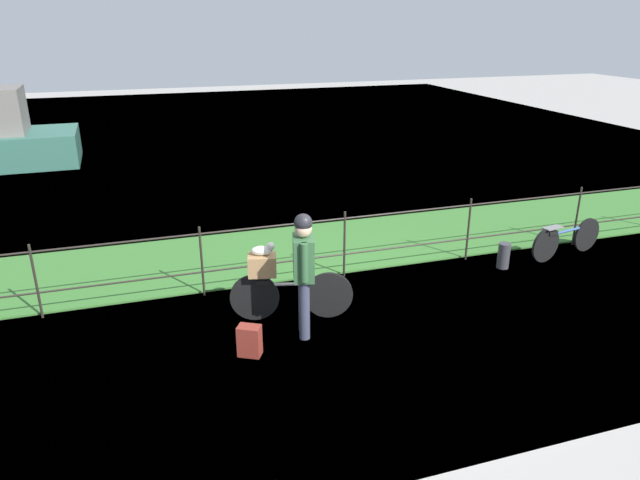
# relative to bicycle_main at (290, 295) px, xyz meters

# --- Properties ---
(ground_plane) EXTENTS (60.00, 60.00, 0.00)m
(ground_plane) POSITION_rel_bicycle_main_xyz_m (1.19, -0.75, -0.36)
(ground_plane) COLOR #9E9993
(grass_strip) EXTENTS (27.00, 2.40, 0.03)m
(grass_strip) POSITION_rel_bicycle_main_xyz_m (1.19, 2.39, -0.34)
(grass_strip) COLOR #38702D
(grass_strip) RESTS_ON ground
(harbor_water) EXTENTS (30.00, 30.00, 0.00)m
(harbor_water) POSITION_rel_bicycle_main_xyz_m (1.19, 11.71, -0.36)
(harbor_water) COLOR #426684
(harbor_water) RESTS_ON ground
(iron_fence) EXTENTS (18.04, 0.04, 1.10)m
(iron_fence) POSITION_rel_bicycle_main_xyz_m (1.19, 1.09, 0.29)
(iron_fence) COLOR #28231E
(iron_fence) RESTS_ON ground
(bicycle_main) EXTENTS (1.66, 0.45, 0.68)m
(bicycle_main) POSITION_rel_bicycle_main_xyz_m (0.00, 0.00, 0.00)
(bicycle_main) COLOR black
(bicycle_main) RESTS_ON ground
(wooden_crate) EXTENTS (0.43, 0.36, 0.29)m
(wooden_crate) POSITION_rel_bicycle_main_xyz_m (-0.36, 0.09, 0.46)
(wooden_crate) COLOR #A87F51
(wooden_crate) RESTS_ON bicycle_main
(terrier_dog) EXTENTS (0.32, 0.20, 0.18)m
(terrier_dog) POSITION_rel_bicycle_main_xyz_m (-0.34, 0.08, 0.68)
(terrier_dog) COLOR silver
(terrier_dog) RESTS_ON wooden_crate
(cyclist_person) EXTENTS (0.35, 0.53, 1.68)m
(cyclist_person) POSITION_rel_bicycle_main_xyz_m (0.05, -0.48, 0.65)
(cyclist_person) COLOR #383D51
(cyclist_person) RESTS_ON ground
(backpack_on_paving) EXTENTS (0.33, 0.29, 0.40)m
(backpack_on_paving) POSITION_rel_bicycle_main_xyz_m (-0.73, -0.76, -0.16)
(backpack_on_paving) COLOR maroon
(backpack_on_paving) RESTS_ON ground
(mooring_bollard) EXTENTS (0.20, 0.20, 0.44)m
(mooring_bollard) POSITION_rel_bicycle_main_xyz_m (3.84, 0.59, -0.14)
(mooring_bollard) COLOR #38383D
(mooring_bollard) RESTS_ON ground
(bicycle_parked) EXTENTS (1.64, 0.37, 0.61)m
(bicycle_parked) POSITION_rel_bicycle_main_xyz_m (5.16, 0.68, -0.03)
(bicycle_parked) COLOR black
(bicycle_parked) RESTS_ON ground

